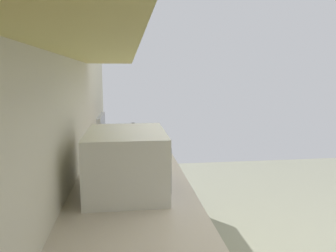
# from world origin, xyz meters

# --- Properties ---
(wall_back) EXTENTS (4.28, 0.12, 2.66)m
(wall_back) POSITION_xyz_m (0.00, 1.56, 1.33)
(wall_back) COLOR beige
(wall_back) RESTS_ON ground_plane
(oven_range) EXTENTS (0.66, 0.63, 1.07)m
(oven_range) POSITION_xyz_m (1.53, 1.19, 0.46)
(oven_range) COLOR #B7BABF
(oven_range) RESTS_ON ground_plane
(microwave) EXTENTS (0.52, 0.40, 0.31)m
(microwave) POSITION_xyz_m (-0.25, 1.21, 1.05)
(microwave) COLOR white
(microwave) RESTS_ON counter_run
(bowl) EXTENTS (0.18, 0.18, 0.06)m
(bowl) POSITION_xyz_m (0.66, 1.15, 0.93)
(bowl) COLOR gold
(bowl) RESTS_ON counter_run
(kettle) EXTENTS (0.15, 0.11, 0.18)m
(kettle) POSITION_xyz_m (0.91, 1.15, 0.98)
(kettle) COLOR red
(kettle) RESTS_ON counter_run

